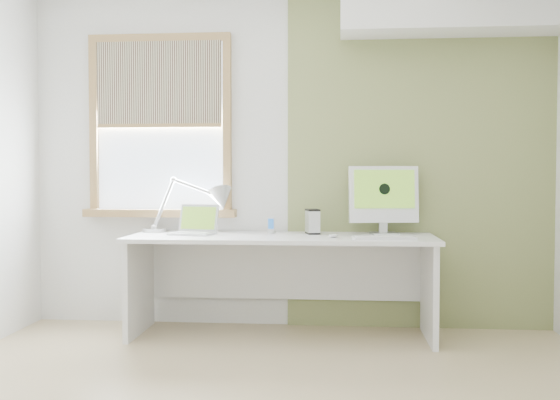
# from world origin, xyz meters

# --- Properties ---
(room) EXTENTS (4.04, 3.54, 2.64)m
(room) POSITION_xyz_m (0.00, 0.00, 1.30)
(room) COLOR #CCB283
(room) RESTS_ON ground
(accent_wall) EXTENTS (2.00, 0.02, 2.60)m
(accent_wall) POSITION_xyz_m (1.00, 1.74, 1.30)
(accent_wall) COLOR #8D9055
(accent_wall) RESTS_ON room
(soffit) EXTENTS (1.60, 0.40, 0.42)m
(soffit) POSITION_xyz_m (1.20, 1.57, 2.40)
(soffit) COLOR white
(soffit) RESTS_ON room
(window) EXTENTS (1.20, 0.14, 1.42)m
(window) POSITION_xyz_m (-1.00, 1.71, 1.54)
(window) COLOR olive
(window) RESTS_ON room
(desk) EXTENTS (2.20, 0.70, 0.73)m
(desk) POSITION_xyz_m (-0.02, 1.44, 0.53)
(desk) COLOR white
(desk) RESTS_ON room
(desk_lamp) EXTENTS (0.76, 0.31, 0.42)m
(desk_lamp) POSITION_xyz_m (-0.60, 1.64, 0.95)
(desk_lamp) COLOR silver
(desk_lamp) RESTS_ON desk
(laptop) EXTENTS (0.36, 0.31, 0.22)m
(laptop) POSITION_xyz_m (-0.66, 1.45, 0.78)
(laptop) COLOR silver
(laptop) RESTS_ON desk
(phone_dock) EXTENTS (0.08, 0.08, 0.12)m
(phone_dock) POSITION_xyz_m (-0.11, 1.57, 0.76)
(phone_dock) COLOR silver
(phone_dock) RESTS_ON desk
(external_drive) EXTENTS (0.12, 0.16, 0.18)m
(external_drive) POSITION_xyz_m (0.20, 1.54, 0.82)
(external_drive) COLOR silver
(external_drive) RESTS_ON desk
(imac) EXTENTS (0.52, 0.20, 0.50)m
(imac) POSITION_xyz_m (0.72, 1.59, 1.01)
(imac) COLOR silver
(imac) RESTS_ON desk
(keyboard) EXTENTS (0.44, 0.17, 0.02)m
(keyboard) POSITION_xyz_m (0.70, 1.21, 0.74)
(keyboard) COLOR white
(keyboard) RESTS_ON desk
(mouse) EXTENTS (0.09, 0.11, 0.03)m
(mouse) POSITION_xyz_m (0.35, 1.26, 0.74)
(mouse) COLOR white
(mouse) RESTS_ON desk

